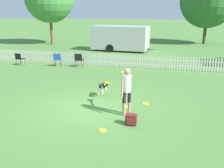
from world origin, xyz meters
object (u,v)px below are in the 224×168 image
object	(u,v)px
frisbee_near_handler	(103,130)
folding_chair_green_right	(79,59)
leaping_dog	(103,86)
equipment_trailer	(120,38)
folding_chair_blue_left	(19,58)
frisbee_near_dog	(146,103)
frisbee_midfield	(125,107)
handler_person	(127,86)
backpack_on_grass	(131,120)
tree_right_grove	(208,0)
folding_chair_center	(57,59)

from	to	relation	value
frisbee_near_handler	folding_chair_green_right	size ratio (longest dim) A/B	0.26
leaping_dog	equipment_trailer	distance (m)	13.15
folding_chair_blue_left	leaping_dog	bearing A→B (deg)	153.34
frisbee_near_handler	equipment_trailer	bearing A→B (deg)	100.56
leaping_dog	frisbee_near_handler	size ratio (longest dim) A/B	3.91
frisbee_near_dog	equipment_trailer	size ratio (longest dim) A/B	0.04
leaping_dog	folding_chair_green_right	distance (m)	6.13
leaping_dog	frisbee_midfield	bearing A→B (deg)	102.32
folding_chair_green_right	equipment_trailer	size ratio (longest dim) A/B	0.15
folding_chair_green_right	handler_person	bearing A→B (deg)	118.44
frisbee_near_dog	frisbee_near_handler	bearing A→B (deg)	-110.50
folding_chair_blue_left	backpack_on_grass	bearing A→B (deg)	147.83
handler_person	leaping_dog	size ratio (longest dim) A/B	1.85
folding_chair_blue_left	tree_right_grove	xyz separation A→B (m)	(13.14, 15.43, 4.19)
frisbee_near_dog	backpack_on_grass	distance (m)	2.00
handler_person	frisbee_midfield	size ratio (longest dim) A/B	7.24
folding_chair_center	folding_chair_green_right	bearing A→B (deg)	166.89
tree_right_grove	frisbee_near_dog	bearing A→B (deg)	-101.07
backpack_on_grass	frisbee_near_handler	bearing A→B (deg)	-140.03
handler_person	frisbee_near_handler	size ratio (longest dim) A/B	7.24
leaping_dog	backpack_on_grass	world-z (taller)	leaping_dog
frisbee_near_handler	backpack_on_grass	distance (m)	1.00
handler_person	tree_right_grove	distance (m)	22.73
frisbee_near_dog	equipment_trailer	world-z (taller)	equipment_trailer
frisbee_near_handler	folding_chair_center	bearing A→B (deg)	123.74
tree_right_grove	frisbee_near_handler	bearing A→B (deg)	-102.17
handler_person	folding_chair_center	world-z (taller)	handler_person
frisbee_near_handler	tree_right_grove	world-z (taller)	tree_right_grove
handler_person	folding_chair_blue_left	bearing A→B (deg)	104.49
folding_chair_center	equipment_trailer	distance (m)	8.23
equipment_trailer	folding_chair_blue_left	bearing A→B (deg)	-118.39
handler_person	equipment_trailer	world-z (taller)	equipment_trailer
handler_person	folding_chair_blue_left	size ratio (longest dim) A/B	2.03
folding_chair_center	folding_chair_blue_left	bearing A→B (deg)	-12.15
folding_chair_center	frisbee_near_dog	bearing A→B (deg)	121.23
frisbee_midfield	handler_person	bearing A→B (deg)	-76.65
leaping_dog	folding_chair_blue_left	size ratio (longest dim) A/B	1.10
frisbee_near_dog	frisbee_midfield	bearing A→B (deg)	-143.82
frisbee_midfield	equipment_trailer	world-z (taller)	equipment_trailer
folding_chair_center	equipment_trailer	world-z (taller)	equipment_trailer
backpack_on_grass	folding_chair_green_right	world-z (taller)	folding_chair_green_right
folding_chair_blue_left	equipment_trailer	size ratio (longest dim) A/B	0.14
folding_chair_center	tree_right_grove	bearing A→B (deg)	-142.65
leaping_dog	tree_right_grove	bearing A→B (deg)	-144.34
equipment_trailer	backpack_on_grass	bearing A→B (deg)	-72.38
frisbee_near_dog	folding_chair_center	size ratio (longest dim) A/B	0.27
frisbee_near_dog	folding_chair_center	distance (m)	8.54
frisbee_near_handler	frisbee_midfield	xyz separation A→B (m)	(0.28, 2.10, 0.00)
frisbee_near_dog	folding_chair_blue_left	bearing A→B (deg)	149.72
leaping_dog	frisbee_midfield	distance (m)	1.55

